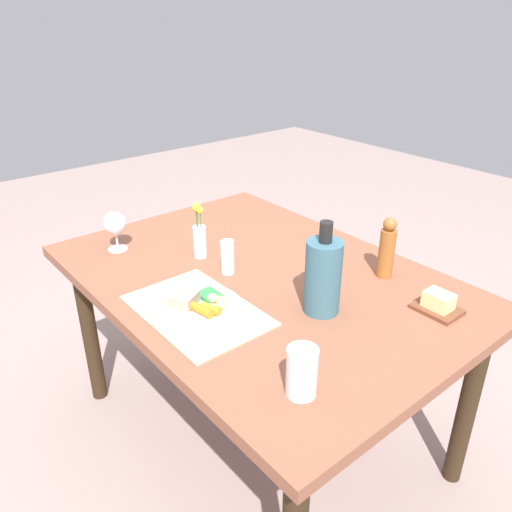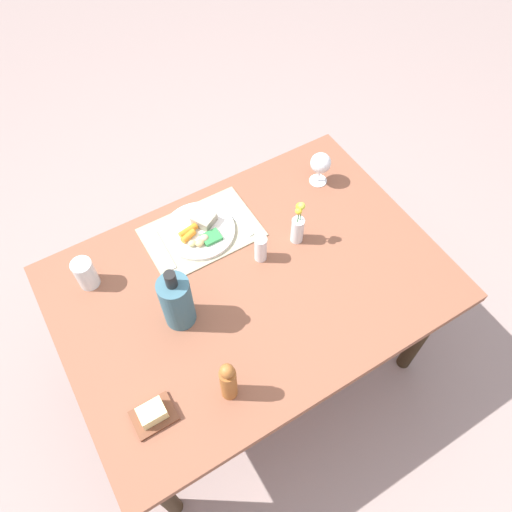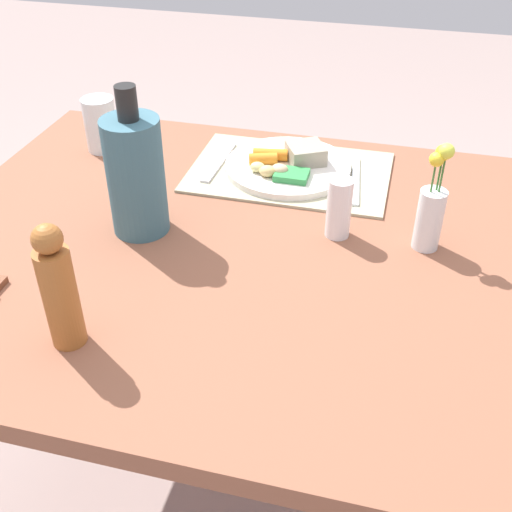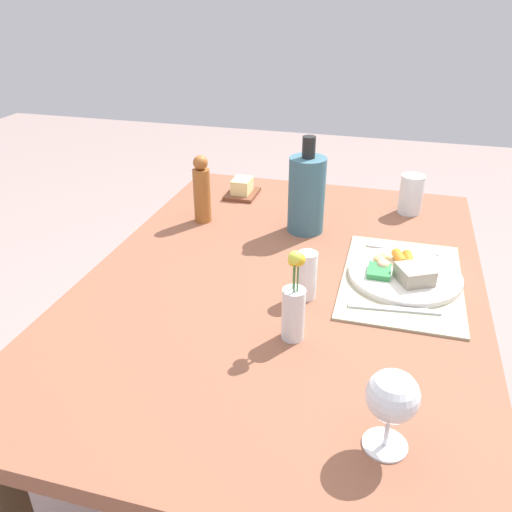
# 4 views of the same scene
# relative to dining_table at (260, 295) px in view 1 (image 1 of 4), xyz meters

# --- Properties ---
(ground_plane) EXTENTS (8.00, 8.00, 0.00)m
(ground_plane) POSITION_rel_dining_table_xyz_m (0.00, 0.00, -0.63)
(ground_plane) COLOR gray
(dining_table) EXTENTS (1.38, 0.97, 0.70)m
(dining_table) POSITION_rel_dining_table_xyz_m (0.00, 0.00, 0.00)
(dining_table) COLOR brown
(dining_table) RESTS_ON ground_plane
(placemat) EXTENTS (0.43, 0.29, 0.01)m
(placemat) POSITION_rel_dining_table_xyz_m (0.05, -0.29, 0.08)
(placemat) COLOR tan
(placemat) RESTS_ON dining_table
(dinner_plate) EXTENTS (0.28, 0.28, 0.05)m
(dinner_plate) POSITION_rel_dining_table_xyz_m (0.06, -0.29, 0.10)
(dinner_plate) COLOR silver
(dinner_plate) RESTS_ON placemat
(fork) EXTENTS (0.04, 0.20, 0.00)m
(fork) POSITION_rel_dining_table_xyz_m (-0.09, -0.27, 0.09)
(fork) COLOR silver
(fork) RESTS_ON placemat
(knife) EXTENTS (0.03, 0.19, 0.00)m
(knife) POSITION_rel_dining_table_xyz_m (0.22, -0.28, 0.09)
(knife) COLOR silver
(knife) RESTS_ON placemat
(water_tumbler) EXTENTS (0.07, 0.07, 0.12)m
(water_tumbler) POSITION_rel_dining_table_xyz_m (0.50, -0.29, 0.13)
(water_tumbler) COLOR silver
(water_tumbler) RESTS_ON dining_table
(salt_shaker) EXTENTS (0.05, 0.05, 0.12)m
(salt_shaker) POSITION_rel_dining_table_xyz_m (-0.08, -0.07, 0.13)
(salt_shaker) COLOR white
(salt_shaker) RESTS_ON dining_table
(pepper_mill) EXTENTS (0.05, 0.05, 0.21)m
(pepper_mill) POSITION_rel_dining_table_xyz_m (0.27, 0.32, 0.18)
(pepper_mill) COLOR #A15D29
(pepper_mill) RESTS_ON dining_table
(flower_vase) EXTENTS (0.05, 0.05, 0.21)m
(flower_vase) POSITION_rel_dining_table_xyz_m (-0.24, -0.07, 0.16)
(flower_vase) COLOR silver
(flower_vase) RESTS_ON dining_table
(cooler_bottle) EXTENTS (0.11, 0.11, 0.28)m
(cooler_bottle) POSITION_rel_dining_table_xyz_m (0.28, -0.00, 0.19)
(cooler_bottle) COLOR #396373
(cooler_bottle) RESTS_ON dining_table
(butter_dish) EXTENTS (0.13, 0.10, 0.06)m
(butter_dish) POSITION_rel_dining_table_xyz_m (0.50, 0.26, 0.10)
(butter_dish) COLOR brown
(butter_dish) RESTS_ON dining_table
(wine_glass) EXTENTS (0.08, 0.08, 0.15)m
(wine_glass) POSITION_rel_dining_table_xyz_m (-0.49, -0.27, 0.18)
(wine_glass) COLOR white
(wine_glass) RESTS_ON dining_table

